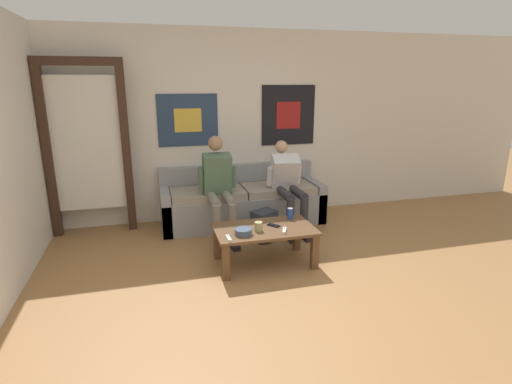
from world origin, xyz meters
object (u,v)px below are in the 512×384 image
at_px(person_seated_adult, 219,184).
at_px(backpack, 265,226).
at_px(ceramic_bowl, 243,231).
at_px(cell_phone, 274,225).
at_px(person_seated_teen, 288,182).
at_px(pillar_candle, 258,226).
at_px(game_controller_near_left, 284,231).
at_px(game_controller_near_right, 229,238).
at_px(coffee_table, 264,234).
at_px(drink_can_blue, 290,213).
at_px(couch, 242,203).

bearing_deg(person_seated_adult, backpack, -31.07).
relative_size(ceramic_bowl, cell_phone, 1.22).
xyz_separation_m(person_seated_teen, pillar_candle, (-0.67, -1.02, -0.17)).
bearing_deg(game_controller_near_left, person_seated_teen, 69.03).
height_order(person_seated_teen, game_controller_near_right, person_seated_teen).
xyz_separation_m(backpack, game_controller_near_left, (-0.02, -0.77, 0.24)).
distance_m(coffee_table, game_controller_near_right, 0.48).
distance_m(drink_can_blue, cell_phone, 0.30).
bearing_deg(backpack, ceramic_bowl, -120.88).
bearing_deg(game_controller_near_left, cell_phone, 105.80).
height_order(coffee_table, game_controller_near_right, game_controller_near_right).
xyz_separation_m(game_controller_near_right, cell_phone, (0.54, 0.24, -0.01)).
relative_size(person_seated_teen, drink_can_blue, 9.04).
bearing_deg(game_controller_near_left, coffee_table, 136.40).
height_order(coffee_table, cell_phone, cell_phone).
relative_size(pillar_candle, cell_phone, 0.72).
height_order(person_seated_adult, cell_phone, person_seated_adult).
relative_size(couch, coffee_table, 2.09).
bearing_deg(person_seated_adult, cell_phone, -64.20).
relative_size(ceramic_bowl, pillar_candle, 1.70).
height_order(person_seated_adult, ceramic_bowl, person_seated_adult).
height_order(backpack, game_controller_near_left, game_controller_near_left).
distance_m(person_seated_teen, cell_phone, 1.06).
relative_size(game_controller_near_right, cell_phone, 0.98).
relative_size(backpack, cell_phone, 2.53).
distance_m(couch, drink_can_blue, 1.16).
bearing_deg(pillar_candle, couch, 83.64).
bearing_deg(pillar_candle, drink_can_blue, 30.82).
relative_size(person_seated_adult, backpack, 3.30).
xyz_separation_m(ceramic_bowl, game_controller_near_left, (0.42, -0.03, -0.02)).
relative_size(ceramic_bowl, game_controller_near_left, 1.24).
height_order(ceramic_bowl, pillar_candle, pillar_candle).
height_order(drink_can_blue, cell_phone, drink_can_blue).
relative_size(pillar_candle, game_controller_near_left, 0.73).
xyz_separation_m(person_seated_teen, ceramic_bowl, (-0.85, -1.08, -0.18)).
distance_m(person_seated_adult, game_controller_near_left, 1.20).
xyz_separation_m(person_seated_teen, backpack, (-0.41, -0.34, -0.44)).
bearing_deg(pillar_candle, game_controller_near_left, -20.79).
bearing_deg(drink_can_blue, ceramic_bowl, -152.33).
bearing_deg(drink_can_blue, person_seated_adult, 133.06).
bearing_deg(ceramic_bowl, backpack, 59.12).
relative_size(person_seated_adult, game_controller_near_right, 8.51).
bearing_deg(game_controller_near_right, person_seated_adult, 84.40).
xyz_separation_m(person_seated_adult, game_controller_near_left, (0.48, -1.07, -0.25)).
distance_m(couch, person_seated_adult, 0.68).
distance_m(backpack, pillar_candle, 0.77).
bearing_deg(person_seated_teen, pillar_candle, -123.51).
distance_m(ceramic_bowl, game_controller_near_left, 0.42).
height_order(backpack, drink_can_blue, drink_can_blue).
xyz_separation_m(person_seated_adult, person_seated_teen, (0.91, 0.04, -0.05)).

